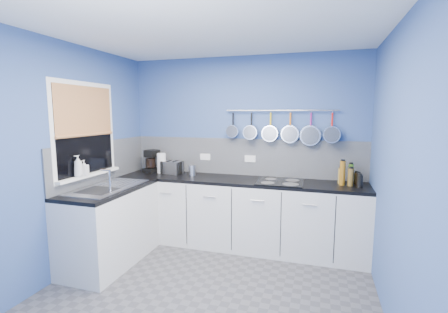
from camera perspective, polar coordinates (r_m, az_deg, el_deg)
The scene contains 41 objects.
floor at distance 3.40m, azimuth -3.15°, elevation -23.33°, with size 3.20×3.00×0.02m, color #47474C.
ceiling at distance 3.01m, azimuth -3.53°, elevation 22.43°, with size 3.20×3.00×0.02m, color white.
wall_back at distance 4.39m, azimuth 3.53°, elevation 1.26°, with size 3.20×0.02×2.50m, color #36508C.
wall_front at distance 1.66m, azimuth -21.99°, elevation -10.21°, with size 3.20×0.02×2.50m, color #36508C.
wall_left at distance 3.82m, azimuth -26.61°, elevation -0.53°, with size 0.02×3.00×2.50m, color #36508C.
wall_right at distance 2.84m, azimuth 28.86°, elevation -3.29°, with size 0.02×3.00×2.50m, color #36508C.
backsplash_back at distance 4.38m, azimuth 3.45°, elevation -0.07°, with size 3.20×0.02×0.50m, color gray.
backsplash_left at distance 4.27m, azimuth -20.78°, elevation -0.77°, with size 0.02×1.80×0.50m, color gray.
cabinet_run_back at distance 4.27m, azimuth 2.45°, elevation -10.20°, with size 3.20×0.60×0.86m, color silver.
worktop_back at distance 4.15m, azimuth 2.48°, elevation -4.29°, with size 3.20×0.60×0.04m, color black.
cabinet_run_left at distance 4.04m, azimuth -19.63°, elevation -11.74°, with size 0.60×1.20×0.86m, color silver.
worktop_left at distance 3.91m, azimuth -19.93°, elevation -5.51°, with size 0.60×1.20×0.04m, color black.
window_frame at distance 3.99m, azimuth -23.54°, elevation 4.30°, with size 0.01×1.00×1.10m, color white.
window_glass at distance 3.99m, azimuth -23.49°, elevation 4.30°, with size 0.01×0.90×1.00m, color black.
bamboo_blind at distance 3.98m, azimuth -23.58°, elevation 7.54°, with size 0.01×0.90×0.55m, color #B97750.
window_sill at distance 4.03m, azimuth -22.88°, elevation -3.01°, with size 0.10×0.98×0.03m, color white.
sink_unit at distance 3.91m, azimuth -19.94°, elevation -5.16°, with size 0.50×0.95×0.01m, color silver.
mixer_tap at distance 3.65m, azimuth -19.72°, elevation -4.03°, with size 0.12×0.08×0.26m, color silver, non-canonical shape.
socket_left at distance 4.53m, azimuth -3.37°, elevation -0.06°, with size 0.15×0.01×0.09m, color white.
socket_right at distance 4.35m, azimuth 4.69°, elevation -0.41°, with size 0.15×0.01×0.09m, color white.
pot_rail at distance 4.21m, azimuth 10.09°, elevation 8.11°, with size 0.02×0.02×1.45m, color silver.
soap_bottle_a at distance 3.85m, azimuth -24.60°, elevation -1.55°, with size 0.09×0.09×0.24m, color white.
soap_bottle_b at distance 3.92m, azimuth -23.73°, elevation -1.85°, with size 0.08×0.08×0.17m, color white.
paper_towel at distance 4.62m, azimuth -11.11°, elevation -1.16°, with size 0.12×0.12×0.28m, color white.
coffee_maker at distance 4.71m, azimuth -12.85°, elevation -0.81°, with size 0.18×0.20×0.32m, color black, non-canonical shape.
toaster at distance 4.54m, azimuth -9.23°, elevation -1.94°, with size 0.27×0.16×0.18m, color silver.
canister at distance 4.38m, azimuth -5.71°, elevation -2.47°, with size 0.10×0.10×0.14m, color silver.
hob at distance 3.99m, azimuth 10.02°, elevation -4.52°, with size 0.56×0.49×0.01m, color black.
pan_0 at distance 4.33m, azimuth 1.60°, elevation 5.81°, with size 0.17×0.09×0.36m, color silver, non-canonical shape.
pan_1 at distance 4.27m, azimuth 4.91°, elevation 5.64°, with size 0.19×0.12×0.38m, color silver, non-canonical shape.
pan_2 at distance 4.22m, azimuth 8.29°, elevation 5.40°, with size 0.21×0.09×0.40m, color silver, non-canonical shape.
pan_3 at distance 4.19m, azimuth 11.74°, elevation 5.23°, with size 0.22×0.07×0.41m, color silver, non-canonical shape.
pan_4 at distance 4.18m, azimuth 15.21°, elevation 4.93°, with size 0.25×0.07×0.44m, color silver, non-canonical shape.
pan_5 at distance 4.18m, azimuth 18.72°, elevation 5.10°, with size 0.21×0.13×0.40m, color silver, non-canonical shape.
condiment_0 at distance 4.16m, azimuth 22.53°, elevation -3.61°, with size 0.05×0.05×0.14m, color brown.
condiment_1 at distance 4.11m, azimuth 21.69°, elevation -2.94°, with size 0.06×0.06×0.24m, color #3F721E.
condiment_2 at distance 4.12m, azimuth 20.09°, elevation -3.27°, with size 0.06×0.06×0.19m, color olive.
condiment_3 at distance 4.06m, azimuth 22.89°, elevation -3.84°, with size 0.06×0.06×0.15m, color black.
condiment_4 at distance 4.02m, azimuth 21.68°, elevation -3.45°, with size 0.07×0.07×0.21m, color brown.
condiment_5 at distance 4.02m, azimuth 20.39°, elevation -2.80°, with size 0.06×0.06×0.29m, color #8C5914.
condiment_6 at distance 3.96m, azimuth 23.09°, elevation -4.13°, with size 0.06×0.06×0.15m, color black.
Camera 1 is at (1.01, -2.73, 1.75)m, focal length 25.59 mm.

